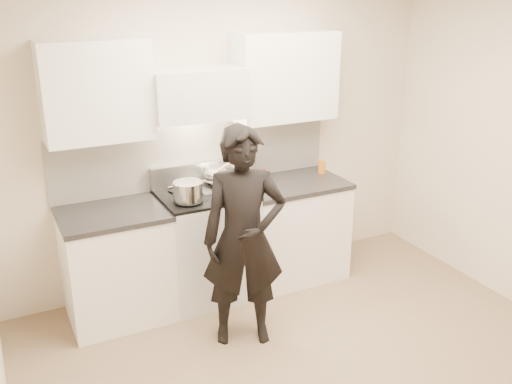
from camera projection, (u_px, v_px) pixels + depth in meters
ground_plane at (325, 376)px, 3.98m from camera, size 4.00×4.00×0.00m
room_shell at (296, 143)px, 3.72m from camera, size 4.04×3.54×2.70m
stove at (207, 244)px, 4.89m from camera, size 0.76×0.65×0.96m
counter_right at (291, 229)px, 5.24m from camera, size 0.92×0.67×0.92m
counter_left at (117, 264)px, 4.57m from camera, size 0.82×0.67×0.92m
wok at (220, 174)px, 4.86m from camera, size 0.33×0.40×0.26m
stock_pot at (188, 191)px, 4.49m from camera, size 0.33×0.25×0.16m
utensil_crock at (249, 170)px, 5.11m from camera, size 0.11×0.11×0.30m
spice_jar at (264, 173)px, 5.17m from camera, size 0.04×0.04×0.08m
oil_glass at (322, 167)px, 5.29m from camera, size 0.07×0.07×0.12m
person at (244, 238)px, 4.14m from camera, size 0.71×0.58×1.67m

